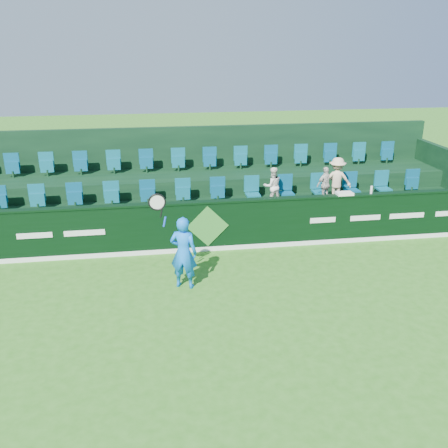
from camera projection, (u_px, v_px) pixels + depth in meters
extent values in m
plane|color=#2C6D1A|center=(233.00, 332.00, 9.52)|extent=(60.00, 60.00, 0.00)
cube|color=black|center=(207.00, 227.00, 13.00)|extent=(16.00, 0.20, 1.30)
cube|color=black|center=(207.00, 202.00, 12.77)|extent=(16.00, 0.24, 0.05)
cube|color=white|center=(208.00, 249.00, 13.11)|extent=(16.00, 0.02, 0.12)
cube|color=#347E2D|center=(208.00, 226.00, 12.88)|extent=(1.10, 0.02, 1.10)
cube|color=white|center=(35.00, 236.00, 12.27)|extent=(0.85, 0.01, 0.14)
cube|color=white|center=(85.00, 233.00, 12.44)|extent=(1.00, 0.01, 0.14)
cube|color=white|center=(323.00, 220.00, 13.32)|extent=(0.70, 0.01, 0.14)
cube|color=white|center=(365.00, 218.00, 13.49)|extent=(0.85, 0.01, 0.14)
cube|color=white|center=(407.00, 216.00, 13.66)|extent=(1.00, 0.01, 0.14)
cube|color=white|center=(447.00, 213.00, 13.83)|extent=(0.70, 0.01, 0.14)
cube|color=black|center=(203.00, 221.00, 14.11)|extent=(16.00, 2.00, 0.80)
cube|color=black|center=(196.00, 193.00, 15.78)|extent=(16.00, 1.80, 1.30)
cube|color=black|center=(193.00, 166.00, 16.48)|extent=(16.00, 0.20, 2.60)
cube|color=black|center=(446.00, 181.00, 15.85)|extent=(0.20, 4.00, 2.00)
cube|color=#0D5B6C|center=(201.00, 194.00, 14.23)|extent=(13.50, 0.50, 0.60)
cube|color=#0D5B6C|center=(194.00, 162.00, 15.73)|extent=(13.50, 0.50, 0.60)
imported|color=blue|center=(184.00, 253.00, 10.97)|extent=(0.71, 0.58, 1.66)
cylinder|color=#143FBF|center=(165.00, 222.00, 10.55)|extent=(0.09, 0.04, 0.22)
cylinder|color=black|center=(161.00, 213.00, 10.47)|extent=(0.08, 0.03, 0.20)
torus|color=black|center=(157.00, 202.00, 10.38)|extent=(0.45, 0.04, 0.45)
cylinder|color=silver|center=(157.00, 202.00, 10.38)|extent=(0.37, 0.01, 0.37)
imported|color=white|center=(272.00, 186.00, 14.08)|extent=(0.57, 0.46, 1.09)
imported|color=beige|center=(325.00, 185.00, 14.31)|extent=(0.66, 0.45, 1.04)
imported|color=beige|center=(337.00, 180.00, 14.31)|extent=(0.94, 0.70, 1.30)
cube|color=white|center=(344.00, 193.00, 13.27)|extent=(0.44, 0.28, 0.07)
cylinder|color=silver|center=(371.00, 190.00, 13.35)|extent=(0.07, 0.07, 0.21)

